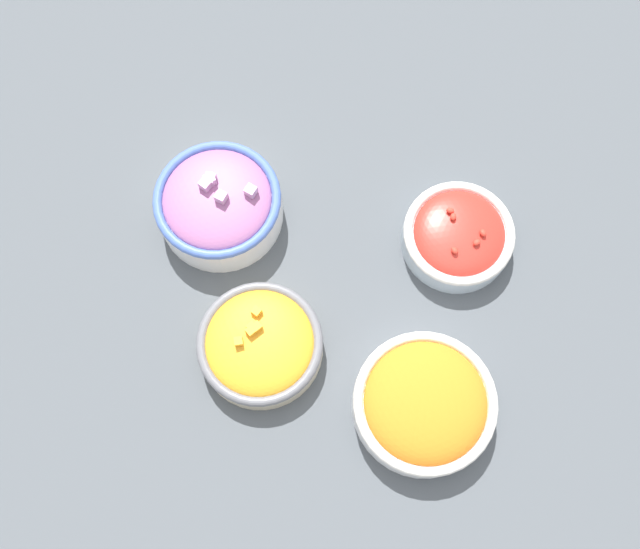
# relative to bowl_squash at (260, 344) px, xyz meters

# --- Properties ---
(ground_plane) EXTENTS (3.00, 3.00, 0.00)m
(ground_plane) POSITION_rel_bowl_squash_xyz_m (0.02, 0.11, -0.03)
(ground_plane) COLOR #4C5156
(bowl_squash) EXTENTS (0.15, 0.15, 0.06)m
(bowl_squash) POSITION_rel_bowl_squash_xyz_m (0.00, 0.00, 0.00)
(bowl_squash) COLOR beige
(bowl_squash) RESTS_ON ground_plane
(bowl_red_onion) EXTENTS (0.16, 0.16, 0.08)m
(bowl_red_onion) POSITION_rel_bowl_squash_xyz_m (-0.14, 0.13, 0.01)
(bowl_red_onion) COLOR white
(bowl_red_onion) RESTS_ON ground_plane
(bowl_carrots) EXTENTS (0.17, 0.17, 0.06)m
(bowl_carrots) POSITION_rel_bowl_squash_xyz_m (0.21, 0.03, 0.00)
(bowl_carrots) COLOR white
(bowl_carrots) RESTS_ON ground_plane
(bowl_cherry_tomatoes) EXTENTS (0.14, 0.14, 0.05)m
(bowl_cherry_tomatoes) POSITION_rel_bowl_squash_xyz_m (0.15, 0.25, -0.00)
(bowl_cherry_tomatoes) COLOR #B2C1CC
(bowl_cherry_tomatoes) RESTS_ON ground_plane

